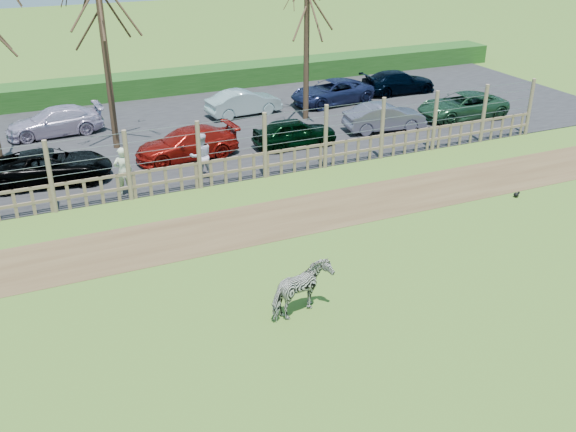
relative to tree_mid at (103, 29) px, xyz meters
name	(u,v)px	position (x,y,z in m)	size (l,w,h in m)	color
ground	(292,300)	(2.00, -13.50, -4.87)	(120.00, 120.00, 0.00)	#679242
dirt_strip	(233,228)	(2.00, -9.00, -4.86)	(34.00, 2.80, 0.01)	brown
asphalt	(158,135)	(2.00, 1.00, -4.85)	(44.00, 13.00, 0.04)	#232326
hedge	(126,87)	(2.00, 8.00, -4.32)	(46.00, 2.00, 1.10)	#1E4716
fence	(200,167)	(2.00, -5.50, -4.06)	(30.16, 0.16, 2.50)	brown
tree_mid	(103,29)	(0.00, 0.00, 0.00)	(4.80, 4.80, 6.83)	#3D2B1E
tree_right	(307,5)	(9.00, 0.50, 0.37)	(4.80, 4.80, 7.35)	#3D2B1E
zebra	(302,290)	(1.96, -14.17, -4.18)	(0.74, 1.62, 1.37)	gray
visitor_a	(123,171)	(-0.60, -5.04, -3.96)	(0.63, 0.41, 1.72)	beige
visitor_b	(201,156)	(2.30, -4.69, -3.96)	(0.84, 0.65, 1.72)	#BAB4D1
crow	(516,195)	(11.83, -10.74, -4.77)	(0.24, 0.18, 0.19)	black
car_2	(51,167)	(-2.84, -2.86, -4.23)	(1.99, 4.32, 1.20)	black
car_3	(187,144)	(2.38, -2.41, -4.23)	(1.68, 4.13, 1.20)	maroon
car_4	(295,132)	(6.90, -2.87, -4.23)	(1.42, 3.52, 1.20)	black
car_5	(385,117)	(11.47, -2.54, -4.23)	(1.27, 3.64, 1.20)	#575467
car_6	(462,106)	(15.83, -2.44, -4.23)	(1.99, 4.32, 1.20)	#22492D
car_9	(55,121)	(-2.13, 2.79, -4.23)	(1.68, 4.13, 1.20)	#BEAECB
car_11	(244,103)	(6.53, 2.28, -4.23)	(1.27, 3.64, 1.20)	#ABC5C4
car_12	(332,92)	(11.33, 2.32, -4.23)	(1.99, 4.32, 1.20)	#1A2044
car_13	(398,82)	(15.56, 2.71, -4.23)	(1.68, 4.13, 1.20)	black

